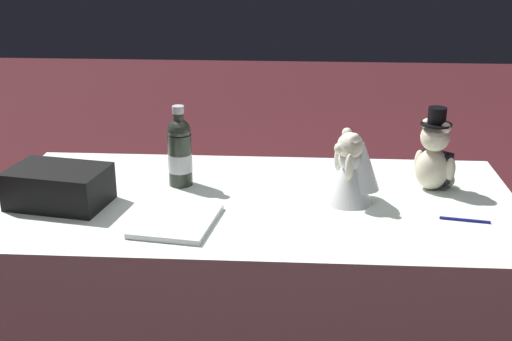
{
  "coord_description": "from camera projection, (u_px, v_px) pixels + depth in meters",
  "views": [
    {
      "loc": [
        0.12,
        -2.02,
        1.58
      ],
      "look_at": [
        0.0,
        0.0,
        0.83
      ],
      "focal_mm": 47.51,
      "sensor_mm": 36.0,
      "label": 1
    }
  ],
  "objects": [
    {
      "name": "teddy_bear_groom",
      "position": [
        435.0,
        156.0,
        2.24
      ],
      "size": [
        0.14,
        0.14,
        0.28
      ],
      "color": "beige",
      "rests_on": "reception_table"
    },
    {
      "name": "champagne_bottle",
      "position": [
        180.0,
        151.0,
        2.27
      ],
      "size": [
        0.08,
        0.08,
        0.28
      ],
      "color": "#2A3227",
      "rests_on": "reception_table"
    },
    {
      "name": "teddy_bear_bride",
      "position": [
        353.0,
        170.0,
        2.14
      ],
      "size": [
        0.2,
        0.17,
        0.24
      ],
      "color": "white",
      "rests_on": "reception_table"
    },
    {
      "name": "guestbook",
      "position": [
        176.0,
        221.0,
        2.01
      ],
      "size": [
        0.26,
        0.3,
        0.02
      ],
      "primitive_type": "cube",
      "rotation": [
        0.0,
        0.0,
        -0.15
      ],
      "color": "white",
      "rests_on": "reception_table"
    },
    {
      "name": "gift_case_black",
      "position": [
        59.0,
        186.0,
        2.13
      ],
      "size": [
        0.33,
        0.25,
        0.12
      ],
      "color": "black",
      "rests_on": "reception_table"
    },
    {
      "name": "reception_table",
      "position": [
        256.0,
        298.0,
        2.32
      ],
      "size": [
        1.69,
        0.84,
        0.73
      ],
      "primitive_type": "cube",
      "color": "white",
      "rests_on": "ground_plane"
    },
    {
      "name": "signing_pen",
      "position": [
        463.0,
        220.0,
        2.03
      ],
      "size": [
        0.15,
        0.04,
        0.01
      ],
      "color": "navy",
      "rests_on": "reception_table"
    }
  ]
}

